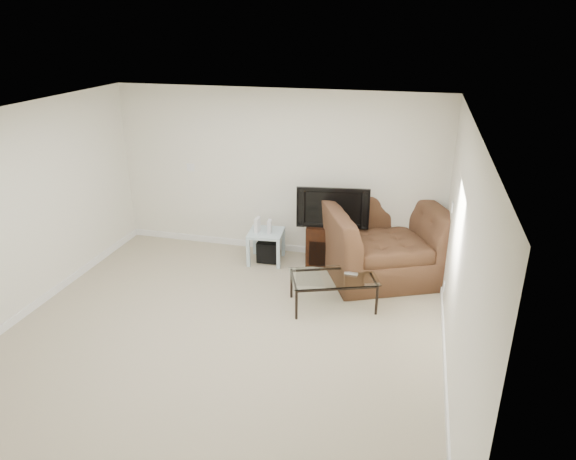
% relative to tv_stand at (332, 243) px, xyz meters
% --- Properties ---
extents(floor, '(5.00, 5.00, 0.00)m').
position_rel_tv_stand_xyz_m(floor, '(-0.90, -2.28, -0.30)').
color(floor, tan).
rests_on(floor, ground).
extents(ceiling, '(5.00, 5.00, 0.00)m').
position_rel_tv_stand_xyz_m(ceiling, '(-0.90, -2.28, 2.20)').
color(ceiling, white).
rests_on(ceiling, ground).
extents(wall_back, '(5.00, 0.02, 2.50)m').
position_rel_tv_stand_xyz_m(wall_back, '(-0.90, 0.22, 0.95)').
color(wall_back, silver).
rests_on(wall_back, ground).
extents(wall_left, '(0.02, 5.00, 2.50)m').
position_rel_tv_stand_xyz_m(wall_left, '(-3.40, -2.28, 0.95)').
color(wall_left, silver).
rests_on(wall_left, ground).
extents(wall_right, '(0.02, 5.00, 2.50)m').
position_rel_tv_stand_xyz_m(wall_right, '(1.60, -2.28, 0.95)').
color(wall_right, silver).
rests_on(wall_right, ground).
extents(plate_back, '(0.12, 0.02, 0.12)m').
position_rel_tv_stand_xyz_m(plate_back, '(-2.30, 0.21, 0.95)').
color(plate_back, white).
rests_on(plate_back, wall_back).
extents(plate_right_switch, '(0.02, 0.09, 0.13)m').
position_rel_tv_stand_xyz_m(plate_right_switch, '(1.59, -0.68, 0.95)').
color(plate_right_switch, white).
rests_on(plate_right_switch, wall_right).
extents(plate_right_outlet, '(0.02, 0.08, 0.12)m').
position_rel_tv_stand_xyz_m(plate_right_outlet, '(1.59, -0.98, -0.00)').
color(plate_right_outlet, white).
rests_on(plate_right_outlet, wall_right).
extents(tv_stand, '(0.76, 0.56, 0.60)m').
position_rel_tv_stand_xyz_m(tv_stand, '(0.00, 0.00, 0.00)').
color(tv_stand, black).
rests_on(tv_stand, floor).
extents(dvd_player, '(0.44, 0.33, 0.06)m').
position_rel_tv_stand_xyz_m(dvd_player, '(0.00, -0.04, 0.20)').
color(dvd_player, black).
rests_on(dvd_player, tv_stand).
extents(television, '(0.98, 0.32, 0.60)m').
position_rel_tv_stand_xyz_m(television, '(0.00, -0.03, 0.60)').
color(television, black).
rests_on(television, tv_stand).
extents(side_table, '(0.54, 0.54, 0.48)m').
position_rel_tv_stand_xyz_m(side_table, '(-0.96, -0.23, -0.06)').
color(side_table, silver).
rests_on(side_table, floor).
extents(subwoofer, '(0.33, 0.33, 0.31)m').
position_rel_tv_stand_xyz_m(subwoofer, '(-0.93, -0.21, -0.13)').
color(subwoofer, black).
rests_on(subwoofer, floor).
extents(game_console, '(0.06, 0.16, 0.22)m').
position_rel_tv_stand_xyz_m(game_console, '(-1.07, -0.26, 0.29)').
color(game_console, white).
rests_on(game_console, side_table).
extents(game_case, '(0.07, 0.15, 0.19)m').
position_rel_tv_stand_xyz_m(game_case, '(-0.89, -0.24, 0.27)').
color(game_case, silver).
rests_on(game_case, side_table).
extents(recliner, '(1.87, 1.59, 1.38)m').
position_rel_tv_stand_xyz_m(recliner, '(0.76, -0.23, 0.39)').
color(recliner, '#513320').
rests_on(recliner, floor).
extents(coffee_table, '(1.21, 0.94, 0.42)m').
position_rel_tv_stand_xyz_m(coffee_table, '(0.24, -1.28, -0.09)').
color(coffee_table, black).
rests_on(coffee_table, floor).
extents(remote, '(0.17, 0.05, 0.02)m').
position_rel_tv_stand_xyz_m(remote, '(0.44, -1.17, 0.13)').
color(remote, '#B2B2B7').
rests_on(remote, coffee_table).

